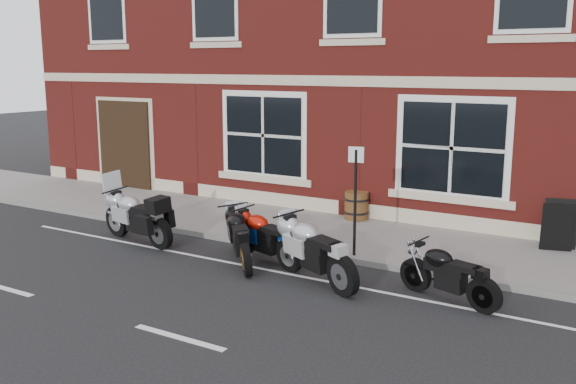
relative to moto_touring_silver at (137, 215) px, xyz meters
name	(u,v)px	position (x,y,z in m)	size (l,w,h in m)	color
ground	(289,278)	(4.08, -0.39, -0.60)	(80.00, 80.00, 0.00)	black
sidewalk	(360,237)	(4.08, 2.61, -0.54)	(30.00, 3.00, 0.12)	slate
kerb	(326,255)	(4.08, 1.03, -0.54)	(30.00, 0.16, 0.12)	slate
moto_touring_silver	(137,215)	(0.00, 0.00, 0.00)	(2.24, 0.65, 1.48)	black
moto_sport_red	(265,235)	(3.18, 0.22, -0.07)	(2.00, 0.75, 0.93)	black
moto_sport_black	(242,235)	(2.84, -0.08, -0.05)	(1.55, 1.67, 0.97)	black
moto_sport_silver	(315,249)	(4.55, -0.29, 0.00)	(2.17, 1.15, 1.05)	black
moto_naked_black	(448,272)	(6.86, -0.01, -0.11)	(1.85, 0.70, 0.86)	black
a_board_sign	(559,225)	(7.98, 3.61, 0.02)	(0.61, 0.41, 1.02)	black
barrel_planter	(356,205)	(3.39, 3.91, -0.15)	(0.60, 0.60, 0.67)	#502215
parking_sign	(355,193)	(4.64, 1.16, 0.75)	(0.30, 0.07, 2.14)	black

